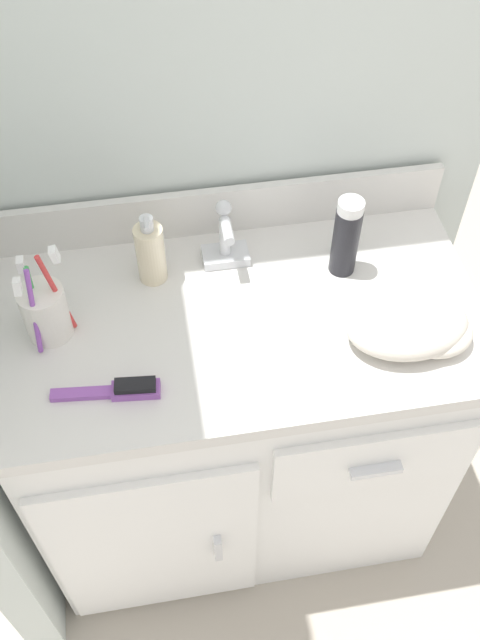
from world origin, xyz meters
The scene contains 10 objects.
ground_plane centered at (0.00, 0.00, 0.00)m, with size 6.00×6.00×0.00m, color #ADA393.
wall_back centered at (0.00, 0.29, 1.10)m, with size 1.09×0.08×2.20m, color silver.
vanity centered at (0.00, 0.00, 0.41)m, with size 0.91×0.50×0.79m.
backsplash centered at (0.00, 0.23, 0.84)m, with size 0.91×0.02×0.10m.
sink_faucet centered at (0.00, 0.15, 0.84)m, with size 0.09×0.09×0.14m.
toothbrush_cup centered at (-0.34, 0.02, 0.85)m, with size 0.09×0.10×0.20m.
soap_dispenser centered at (-0.14, 0.13, 0.86)m, with size 0.05×0.06×0.16m.
shaving_cream_can centered at (0.22, 0.09, 0.88)m, with size 0.05×0.05×0.17m.
hairbrush centered at (-0.22, -0.13, 0.80)m, with size 0.19×0.04×0.03m.
hand_towel centered at (0.30, -0.10, 0.83)m, with size 0.22×0.15×0.08m.
Camera 1 is at (-0.13, -0.82, 1.80)m, focal length 40.00 mm.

